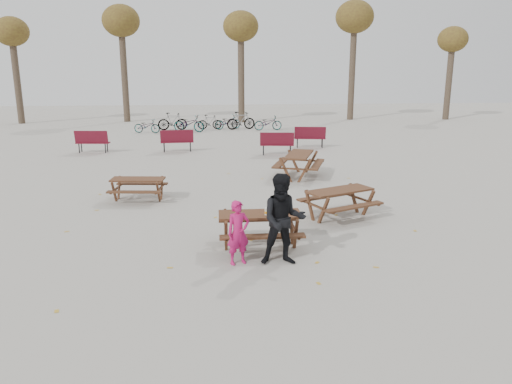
{
  "coord_description": "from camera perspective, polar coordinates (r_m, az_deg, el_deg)",
  "views": [
    {
      "loc": [
        -0.98,
        -10.39,
        3.94
      ],
      "look_at": [
        0.0,
        1.0,
        1.0
      ],
      "focal_mm": 35.0,
      "sensor_mm": 36.0,
      "label": 1
    }
  ],
  "objects": [
    {
      "name": "soda_bottle",
      "position": [
        10.77,
        1.15,
        -2.27
      ],
      "size": [
        0.07,
        0.07,
        0.17
      ],
      "color": "silver",
      "rests_on": "main_picnic_table"
    },
    {
      "name": "main_picnic_table",
      "position": [
        10.96,
        0.45,
        -3.39
      ],
      "size": [
        1.8,
        1.45,
        0.78
      ],
      "color": "#392414",
      "rests_on": "ground"
    },
    {
      "name": "bicycle_row",
      "position": [
        30.76,
        -5.35,
        7.91
      ],
      "size": [
        8.89,
        2.39,
        1.08
      ],
      "color": "black",
      "rests_on": "ground"
    },
    {
      "name": "bread_roll",
      "position": [
        10.83,
        2.45,
        -2.25
      ],
      "size": [
        0.14,
        0.06,
        0.05
      ],
      "primitive_type": "ellipsoid",
      "color": "tan",
      "rests_on": "food_tray"
    },
    {
      "name": "ground",
      "position": [
        11.15,
        0.44,
        -6.26
      ],
      "size": [
        80.0,
        80.0,
        0.0
      ],
      "primitive_type": "plane",
      "color": "gray",
      "rests_on": "ground"
    },
    {
      "name": "tree_row",
      "position": [
        35.66,
        -1.98,
        18.05
      ],
      "size": [
        32.17,
        3.52,
        8.26
      ],
      "color": "#382B21",
      "rests_on": "ground"
    },
    {
      "name": "adult",
      "position": [
        9.95,
        3.15,
        -3.18
      ],
      "size": [
        0.93,
        0.74,
        1.87
      ],
      "primitive_type": "imported",
      "rotation": [
        0.0,
        0.0,
        -0.03
      ],
      "color": "black",
      "rests_on": "ground"
    },
    {
      "name": "fallen_leaves",
      "position": [
        13.56,
        1.56,
        -2.46
      ],
      "size": [
        11.0,
        11.0,
        0.01
      ],
      "primitive_type": null,
      "color": "#B78E2C",
      "rests_on": "ground"
    },
    {
      "name": "picnic_table_east",
      "position": [
        13.28,
        9.5,
        -1.32
      ],
      "size": [
        2.2,
        2.04,
        0.76
      ],
      "primitive_type": null,
      "rotation": [
        0.0,
        0.0,
        0.43
      ],
      "color": "#392414",
      "rests_on": "ground"
    },
    {
      "name": "food_tray",
      "position": [
        10.84,
        2.45,
        -2.46
      ],
      "size": [
        0.18,
        0.11,
        0.03
      ],
      "primitive_type": "cube",
      "color": "silver",
      "rests_on": "main_picnic_table"
    },
    {
      "name": "picnic_table_far",
      "position": [
        17.91,
        4.92,
        3.06
      ],
      "size": [
        2.14,
        2.38,
        0.85
      ],
      "primitive_type": null,
      "rotation": [
        0.0,
        0.0,
        1.24
      ],
      "color": "#392414",
      "rests_on": "ground"
    },
    {
      "name": "picnic_table_north",
      "position": [
        15.18,
        -13.3,
        0.29
      ],
      "size": [
        1.67,
        1.4,
        0.67
      ],
      "primitive_type": null,
      "rotation": [
        0.0,
        0.0,
        -0.1
      ],
      "color": "#392414",
      "rests_on": "ground"
    },
    {
      "name": "park_bench_row",
      "position": [
        23.21,
        -4.69,
        5.9
      ],
      "size": [
        11.75,
        2.56,
        1.03
      ],
      "color": "maroon",
      "rests_on": "ground"
    },
    {
      "name": "child",
      "position": [
        10.04,
        -2.04,
        -4.66
      ],
      "size": [
        0.56,
        0.47,
        1.32
      ],
      "primitive_type": "imported",
      "rotation": [
        0.0,
        0.0,
        0.36
      ],
      "color": "#B3165A",
      "rests_on": "ground"
    }
  ]
}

